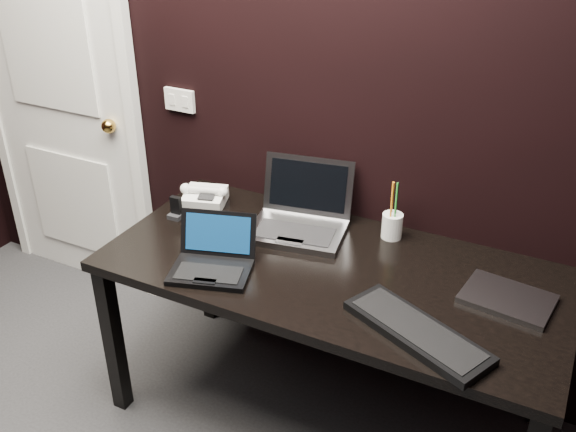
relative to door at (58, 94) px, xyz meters
The scene contains 11 objects.
wall_back 1.37m from the door, ahead, with size 4.00×4.00×0.00m, color black.
door is the anchor object (origin of this frame).
wall_switch 0.73m from the door, ahead, with size 0.15×0.02×0.10m.
desk 1.73m from the door, 12.82° to the right, with size 1.70×0.80×0.74m.
netbook 1.42m from the door, 24.95° to the right, with size 0.35×0.33×0.18m.
silver_laptop 1.46m from the door, ahead, with size 0.43×0.40×0.26m.
ext_keyboard 2.15m from the door, 16.86° to the right, with size 0.52×0.36×0.03m.
closed_laptop 2.30m from the door, ahead, with size 0.32×0.24×0.02m.
desk_phone 1.01m from the door, 10.37° to the right, with size 0.22×0.20×0.10m.
mobile_phone 1.01m from the door, 19.84° to the right, with size 0.06×0.05×0.09m.
pen_cup 1.79m from the door, ahead, with size 0.09×0.09×0.24m.
Camera 1 is at (1.05, -0.44, 2.04)m, focal length 40.00 mm.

